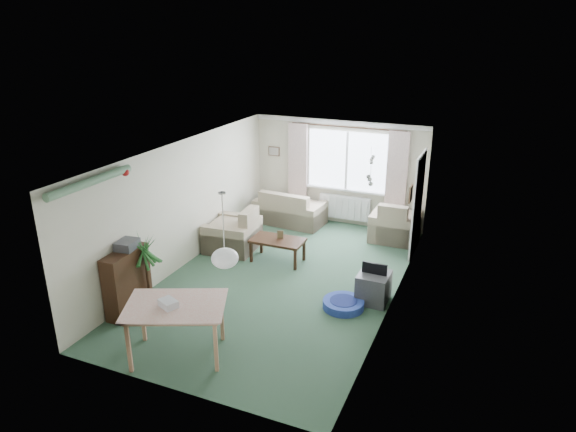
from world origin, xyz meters
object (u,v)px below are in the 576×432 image
at_px(sofa, 290,207).
at_px(dining_table, 177,331).
at_px(bookshelf, 127,282).
at_px(armchair_corner, 396,220).
at_px(houseplant, 147,272).
at_px(armchair_left, 232,228).
at_px(coffee_table, 278,250).
at_px(tv_cube, 373,287).
at_px(pet_bed, 343,304).

distance_m(sofa, dining_table, 5.38).
bearing_deg(bookshelf, sofa, 77.72).
height_order(armchair_corner, houseplant, houseplant).
height_order(armchair_left, dining_table, armchair_left).
relative_size(armchair_corner, armchair_left, 0.98).
bearing_deg(armchair_left, houseplant, -7.62).
bearing_deg(coffee_table, armchair_corner, 46.70).
distance_m(tv_cube, pet_bed, 0.60).
xyz_separation_m(bookshelf, tv_cube, (3.54, 1.86, -0.28)).
relative_size(coffee_table, pet_bed, 1.52).
height_order(armchair_corner, tv_cube, armchair_corner).
xyz_separation_m(armchair_corner, tv_cube, (0.22, -2.78, -0.19)).
bearing_deg(houseplant, armchair_left, 86.65).
xyz_separation_m(armchair_left, pet_bed, (2.81, -1.40, -0.38)).
distance_m(armchair_corner, houseplant, 5.37).
bearing_deg(bookshelf, dining_table, -27.92).
bearing_deg(dining_table, tv_cube, 50.03).
distance_m(bookshelf, dining_table, 1.57).
xyz_separation_m(sofa, armchair_left, (-0.51, -1.83, 0.05)).
height_order(houseplant, tv_cube, houseplant).
relative_size(armchair_corner, tv_cube, 1.78).
bearing_deg(houseplant, sofa, 81.41).
height_order(sofa, dining_table, sofa).
xyz_separation_m(bookshelf, houseplant, (0.19, 0.27, 0.09)).
xyz_separation_m(bookshelf, dining_table, (1.41, -0.69, -0.14)).
bearing_deg(bookshelf, tv_cube, 25.77).
bearing_deg(pet_bed, dining_table, -129.49).
xyz_separation_m(armchair_corner, pet_bed, (-0.16, -3.20, -0.37)).
distance_m(dining_table, tv_cube, 3.32).
bearing_deg(armchair_left, coffee_table, 76.20).
bearing_deg(armchair_corner, coffee_table, 46.60).
relative_size(bookshelf, houseplant, 0.86).
bearing_deg(bookshelf, coffee_table, 59.57).
height_order(armchair_corner, pet_bed, armchair_corner).
bearing_deg(armchair_corner, sofa, -0.67).
height_order(dining_table, pet_bed, dining_table).
relative_size(sofa, bookshelf, 1.50).
bearing_deg(pet_bed, houseplant, -158.60).
distance_m(armchair_corner, armchair_left, 3.48).
distance_m(armchair_corner, bookshelf, 5.70).
height_order(bookshelf, houseplant, houseplant).
relative_size(armchair_left, bookshelf, 0.95).
bearing_deg(armchair_left, pet_bed, 59.34).
xyz_separation_m(coffee_table, tv_cube, (2.10, -0.79, 0.02)).
xyz_separation_m(armchair_corner, coffee_table, (-1.88, -1.99, -0.21)).
xyz_separation_m(armchair_left, dining_table, (1.07, -3.52, -0.06)).
relative_size(bookshelf, dining_table, 0.85).
distance_m(armchair_left, houseplant, 2.57).
xyz_separation_m(dining_table, pet_bed, (1.75, 2.12, -0.32)).
height_order(coffee_table, tv_cube, tv_cube).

